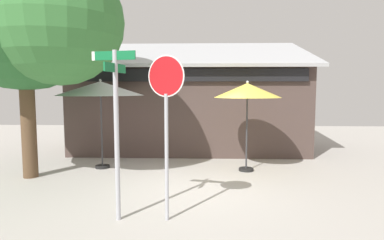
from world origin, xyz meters
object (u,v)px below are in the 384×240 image
at_px(street_sign_post, 116,119).
at_px(shade_tree, 33,12).
at_px(patio_umbrella_ivory_left, 100,89).
at_px(stop_sign, 166,107).
at_px(patio_umbrella_mustard_center, 247,91).

relative_size(street_sign_post, shade_tree, 0.46).
relative_size(street_sign_post, patio_umbrella_ivory_left, 1.14).
height_order(stop_sign, patio_umbrella_ivory_left, stop_sign).
bearing_deg(shade_tree, street_sign_post, -43.04).
bearing_deg(shade_tree, patio_umbrella_mustard_center, 10.48).
relative_size(street_sign_post, stop_sign, 1.03).
xyz_separation_m(patio_umbrella_ivory_left, patio_umbrella_mustard_center, (4.45, -0.20, -0.07)).
bearing_deg(street_sign_post, patio_umbrella_mustard_center, 52.41).
distance_m(street_sign_post, shade_tree, 4.71).
xyz_separation_m(patio_umbrella_mustard_center, shade_tree, (-5.79, -1.07, 2.07)).
bearing_deg(shade_tree, patio_umbrella_ivory_left, 43.59).
bearing_deg(stop_sign, shade_tree, 144.86).
bearing_deg(patio_umbrella_ivory_left, stop_sign, -57.92).
xyz_separation_m(street_sign_post, patio_umbrella_ivory_left, (-1.55, 3.97, 0.56)).
height_order(street_sign_post, shade_tree, shade_tree).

